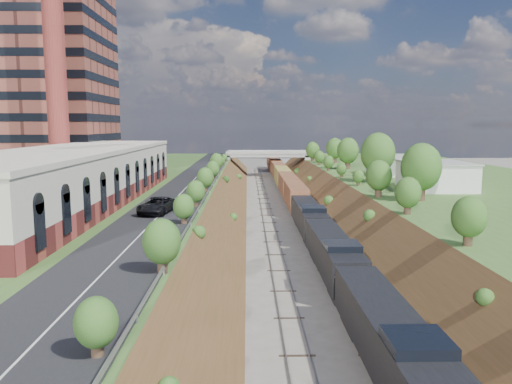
# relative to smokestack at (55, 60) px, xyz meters

# --- Properties ---
(platform_left) EXTENTS (44.00, 180.00, 5.00)m
(platform_left) POSITION_rel_smokestack_xyz_m (3.00, 4.00, -22.50)
(platform_left) COLOR #3F5F27
(platform_left) RESTS_ON ground
(platform_right) EXTENTS (44.00, 180.00, 5.00)m
(platform_right) POSITION_rel_smokestack_xyz_m (69.00, 4.00, -22.50)
(platform_right) COLOR #3F5F27
(platform_right) RESTS_ON ground
(embankment_left) EXTENTS (10.00, 180.00, 10.00)m
(embankment_left) POSITION_rel_smokestack_xyz_m (25.00, 4.00, -25.00)
(embankment_left) COLOR brown
(embankment_left) RESTS_ON ground
(embankment_right) EXTENTS (10.00, 180.00, 10.00)m
(embankment_right) POSITION_rel_smokestack_xyz_m (47.00, 4.00, -25.00)
(embankment_right) COLOR brown
(embankment_right) RESTS_ON ground
(rail_left_track) EXTENTS (1.58, 180.00, 0.18)m
(rail_left_track) POSITION_rel_smokestack_xyz_m (33.40, 4.00, -24.91)
(rail_left_track) COLOR gray
(rail_left_track) RESTS_ON ground
(rail_right_track) EXTENTS (1.58, 180.00, 0.18)m
(rail_right_track) POSITION_rel_smokestack_xyz_m (38.60, 4.00, -24.91)
(rail_right_track) COLOR gray
(rail_right_track) RESTS_ON ground
(road) EXTENTS (8.00, 180.00, 0.10)m
(road) POSITION_rel_smokestack_xyz_m (20.50, 4.00, -19.95)
(road) COLOR black
(road) RESTS_ON platform_left
(guardrail) EXTENTS (0.10, 171.00, 0.70)m
(guardrail) POSITION_rel_smokestack_xyz_m (24.60, 3.80, -19.45)
(guardrail) COLOR #99999E
(guardrail) RESTS_ON platform_left
(commercial_building) EXTENTS (14.30, 62.30, 7.00)m
(commercial_building) POSITION_rel_smokestack_xyz_m (8.00, -18.00, -16.49)
(commercial_building) COLOR maroon
(commercial_building) RESTS_ON platform_left
(highrise_tower) EXTENTS (22.00, 22.00, 53.90)m
(highrise_tower) POSITION_rel_smokestack_xyz_m (-8.00, 16.00, 7.88)
(highrise_tower) COLOR brown
(highrise_tower) RESTS_ON platform_left
(smokestack) EXTENTS (3.20, 3.20, 40.00)m
(smokestack) POSITION_rel_smokestack_xyz_m (0.00, 0.00, 0.00)
(smokestack) COLOR maroon
(smokestack) RESTS_ON platform_left
(overpass) EXTENTS (24.50, 8.30, 7.40)m
(overpass) POSITION_rel_smokestack_xyz_m (36.00, 66.00, -20.08)
(overpass) COLOR gray
(overpass) RESTS_ON ground
(white_building_near) EXTENTS (9.00, 12.00, 4.00)m
(white_building_near) POSITION_rel_smokestack_xyz_m (59.50, -4.00, -18.00)
(white_building_near) COLOR silver
(white_building_near) RESTS_ON platform_right
(white_building_far) EXTENTS (8.00, 10.00, 3.60)m
(white_building_far) POSITION_rel_smokestack_xyz_m (59.00, 18.00, -18.20)
(white_building_far) COLOR silver
(white_building_far) RESTS_ON platform_right
(tree_right_large) EXTENTS (5.25, 5.25, 7.61)m
(tree_right_large) POSITION_rel_smokestack_xyz_m (53.00, -16.00, -15.62)
(tree_right_large) COLOR #473323
(tree_right_large) RESTS_ON platform_right
(tree_left_crest) EXTENTS (2.45, 2.45, 3.55)m
(tree_left_crest) POSITION_rel_smokestack_xyz_m (24.20, -36.00, -17.96)
(tree_left_crest) COLOR #473323
(tree_left_crest) RESTS_ON platform_left
(freight_train) EXTENTS (3.13, 159.47, 4.66)m
(freight_train) POSITION_rel_smokestack_xyz_m (38.60, 20.49, -22.34)
(freight_train) COLOR black
(freight_train) RESTS_ON ground
(suv) EXTENTS (4.00, 6.84, 1.79)m
(suv) POSITION_rel_smokestack_xyz_m (20.02, -25.55, -19.01)
(suv) COLOR black
(suv) RESTS_ON road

